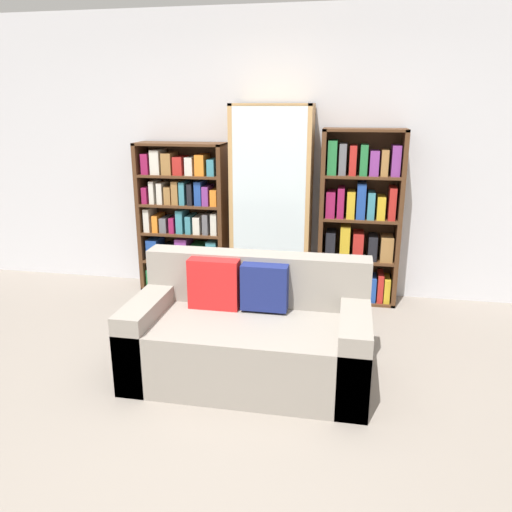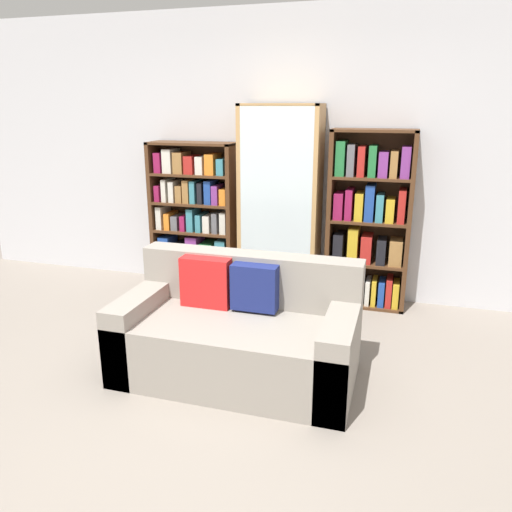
{
  "view_description": "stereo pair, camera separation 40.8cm",
  "coord_description": "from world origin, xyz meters",
  "px_view_note": "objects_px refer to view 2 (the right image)",
  "views": [
    {
      "loc": [
        0.73,
        -2.51,
        1.83
      ],
      "look_at": [
        -0.0,
        1.33,
        0.64
      ],
      "focal_mm": 35.0,
      "sensor_mm": 36.0,
      "label": 1
    },
    {
      "loc": [
        1.13,
        -2.41,
        1.83
      ],
      "look_at": [
        -0.0,
        1.33,
        0.64
      ],
      "focal_mm": 35.0,
      "sensor_mm": 36.0,
      "label": 2
    }
  ],
  "objects_px": {
    "couch": "(238,335)",
    "display_cabinet": "(280,205)",
    "wine_bottle": "(337,303)",
    "bookshelf_right": "(369,224)",
    "bookshelf_left": "(195,218)"
  },
  "relations": [
    {
      "from": "couch",
      "to": "display_cabinet",
      "type": "height_order",
      "value": "display_cabinet"
    },
    {
      "from": "wine_bottle",
      "to": "bookshelf_right",
      "type": "bearing_deg",
      "value": 66.45
    },
    {
      "from": "bookshelf_left",
      "to": "bookshelf_right",
      "type": "bearing_deg",
      "value": 0.01
    },
    {
      "from": "couch",
      "to": "bookshelf_left",
      "type": "height_order",
      "value": "bookshelf_left"
    },
    {
      "from": "couch",
      "to": "bookshelf_right",
      "type": "relative_size",
      "value": 0.99
    },
    {
      "from": "couch",
      "to": "wine_bottle",
      "type": "height_order",
      "value": "couch"
    },
    {
      "from": "couch",
      "to": "display_cabinet",
      "type": "relative_size",
      "value": 0.88
    },
    {
      "from": "bookshelf_left",
      "to": "bookshelf_right",
      "type": "distance_m",
      "value": 1.73
    },
    {
      "from": "bookshelf_right",
      "to": "wine_bottle",
      "type": "relative_size",
      "value": 4.28
    },
    {
      "from": "bookshelf_right",
      "to": "wine_bottle",
      "type": "xyz_separation_m",
      "value": [
        -0.2,
        -0.45,
        -0.63
      ]
    },
    {
      "from": "couch",
      "to": "bookshelf_left",
      "type": "xyz_separation_m",
      "value": [
        -0.99,
        1.57,
        0.43
      ]
    },
    {
      "from": "couch",
      "to": "bookshelf_left",
      "type": "distance_m",
      "value": 1.91
    },
    {
      "from": "bookshelf_left",
      "to": "display_cabinet",
      "type": "xyz_separation_m",
      "value": [
        0.9,
        -0.02,
        0.19
      ]
    },
    {
      "from": "bookshelf_left",
      "to": "display_cabinet",
      "type": "relative_size",
      "value": 0.8
    },
    {
      "from": "bookshelf_right",
      "to": "bookshelf_left",
      "type": "bearing_deg",
      "value": -179.99
    }
  ]
}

